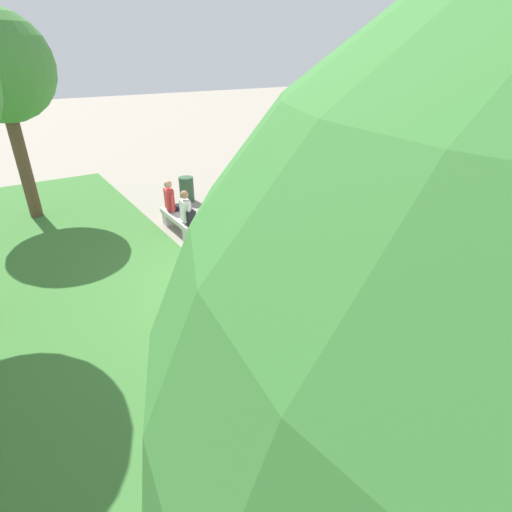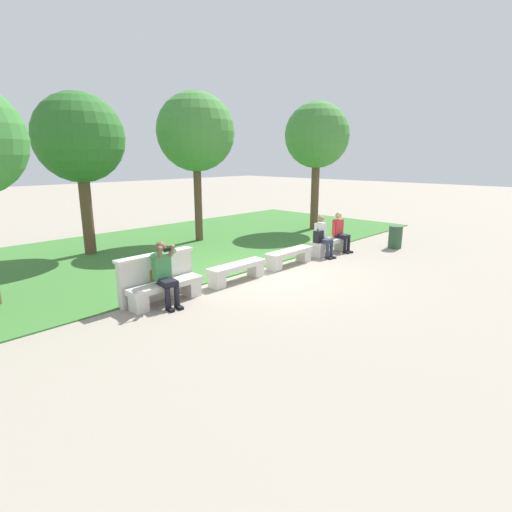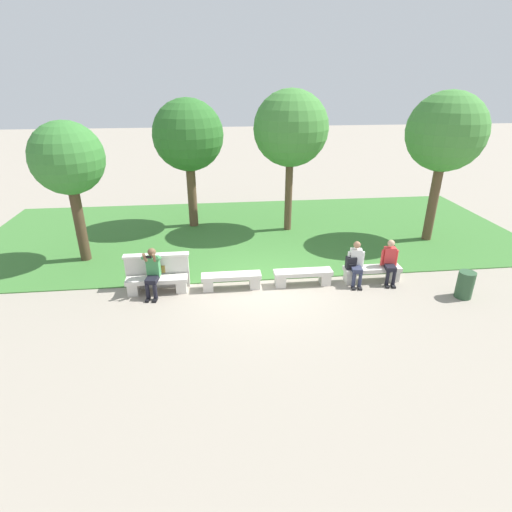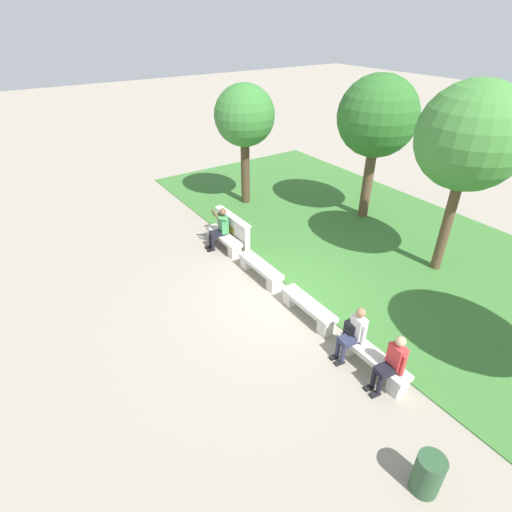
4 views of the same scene
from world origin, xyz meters
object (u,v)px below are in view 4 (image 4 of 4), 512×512
object	(u,v)px
bench_main	(224,239)
tree_right_background	(245,117)
bench_mid	(308,308)
bench_far	(373,360)
tree_behind_wall	(471,138)
tree_far_back	(377,118)
person_companion	(392,362)
trash_bin	(428,474)
bench_near	(261,269)
person_photographer	(220,226)
backpack	(351,330)
person_distant	(354,332)

from	to	relation	value
bench_main	tree_right_background	distance (m)	4.63
bench_main	bench_mid	bearing A→B (deg)	0.00
bench_far	tree_behind_wall	world-z (taller)	tree_behind_wall
bench_mid	bench_far	size ratio (longest dim) A/B	1.00
bench_main	tree_far_back	distance (m)	6.31
person_companion	trash_bin	size ratio (longest dim) A/B	1.68
tree_behind_wall	tree_right_background	distance (m)	7.37
bench_near	trash_bin	size ratio (longest dim) A/B	2.22
bench_main	tree_right_background	size ratio (longest dim) A/B	0.38
person_photographer	tree_far_back	size ratio (longest dim) A/B	0.27
bench_far	tree_right_background	xyz separation A→B (m)	(-8.72, 2.46, 2.95)
person_companion	trash_bin	bearing A→B (deg)	-33.36
bench_main	person_companion	bearing A→B (deg)	-0.57
bench_near	bench_far	distance (m)	4.10
person_photographer	tree_far_back	bearing A→B (deg)	80.58
backpack	tree_far_back	world-z (taller)	tree_far_back
person_companion	tree_right_background	size ratio (longest dim) A/B	0.29
person_distant	trash_bin	size ratio (longest dim) A/B	1.68
bench_near	bench_far	size ratio (longest dim) A/B	1.00
bench_main	tree_behind_wall	xyz separation A→B (m)	(4.49, 4.52, 3.50)
bench_far	tree_right_background	bearing A→B (deg)	164.23
tree_far_back	trash_bin	xyz separation A→B (m)	(7.45, -6.55, -3.12)
bench_far	tree_far_back	distance (m)	8.21
bench_far	person_companion	world-z (taller)	person_companion
person_companion	tree_right_background	distance (m)	9.87
person_distant	tree_behind_wall	bearing A→B (deg)	103.76
bench_near	trash_bin	world-z (taller)	trash_bin
backpack	tree_right_background	distance (m)	8.83
tree_far_back	bench_mid	bearing A→B (deg)	-58.74
person_photographer	tree_behind_wall	xyz separation A→B (m)	(4.56, 4.59, 3.05)
tree_far_back	bench_near	bearing A→B (deg)	-77.26
person_companion	tree_far_back	size ratio (longest dim) A/B	0.26
bench_far	trash_bin	xyz separation A→B (m)	(2.14, -1.17, 0.08)
bench_main	tree_behind_wall	bearing A→B (deg)	45.19
person_companion	trash_bin	distance (m)	2.03
bench_main	tree_behind_wall	size ratio (longest dim) A/B	0.32
person_companion	tree_far_back	bearing A→B (deg)	136.69
person_photographer	person_distant	distance (m)	5.68
bench_mid	trash_bin	xyz separation A→B (m)	(4.19, -1.17, 0.08)
bench_main	tree_behind_wall	distance (m)	7.26
bench_main	backpack	world-z (taller)	backpack
tree_far_back	trash_bin	size ratio (longest dim) A/B	6.45
person_companion	trash_bin	xyz separation A→B (m)	(1.68, -1.10, -0.30)
bench_mid	person_companion	world-z (taller)	person_companion
backpack	tree_right_background	xyz separation A→B (m)	(-8.06, 2.47, 2.62)
bench_main	person_photographer	distance (m)	0.46
tree_behind_wall	tree_far_back	bearing A→B (deg)	166.71
tree_behind_wall	bench_far	bearing A→B (deg)	-69.79
bench_near	tree_right_background	bearing A→B (deg)	151.96
person_companion	trash_bin	world-z (taller)	person_companion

